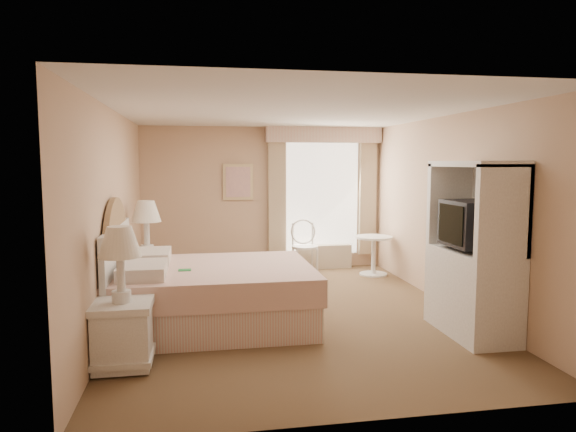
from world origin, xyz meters
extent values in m
cube|color=brown|center=(0.00, 0.00, 0.00)|extent=(4.20, 5.50, 0.01)
cube|color=silver|center=(0.00, 0.00, 2.50)|extent=(4.20, 5.50, 0.01)
cube|color=#D1AC8B|center=(0.00, 2.75, 1.25)|extent=(4.20, 0.01, 2.50)
cube|color=#D1AC8B|center=(0.00, -2.75, 1.25)|extent=(4.20, 0.01, 2.50)
cube|color=#D1AC8B|center=(-2.10, 0.00, 1.25)|extent=(0.01, 5.50, 2.50)
cube|color=#D1AC8B|center=(2.10, 0.00, 1.25)|extent=(0.01, 5.50, 2.50)
cube|color=white|center=(1.05, 2.72, 1.25)|extent=(1.30, 0.02, 2.00)
cube|color=tan|center=(0.22, 2.67, 1.25)|extent=(0.30, 0.08, 2.05)
cube|color=tan|center=(1.88, 2.67, 1.25)|extent=(0.30, 0.08, 2.05)
cube|color=tan|center=(1.05, 2.63, 2.37)|extent=(2.05, 0.20, 0.28)
cube|color=beige|center=(1.05, 2.63, 0.21)|extent=(1.00, 0.22, 0.42)
cube|color=#DABD86|center=(-0.45, 2.72, 1.55)|extent=(0.52, 0.03, 0.62)
cube|color=beige|center=(-0.45, 2.70, 1.55)|extent=(0.42, 0.02, 0.52)
cube|color=tan|center=(-1.00, -0.27, 0.19)|extent=(2.25, 1.72, 0.39)
cube|color=beige|center=(-1.00, -0.27, 0.54)|extent=(2.32, 1.78, 0.30)
cube|color=beige|center=(-1.73, -0.68, 0.75)|extent=(0.48, 0.66, 0.15)
cube|color=beige|center=(-1.73, 0.14, 0.75)|extent=(0.48, 0.66, 0.15)
cube|color=#268D42|center=(-1.30, -0.43, 0.69)|extent=(0.14, 0.10, 0.01)
cube|color=silver|center=(-2.05, -0.27, 0.59)|extent=(0.06, 1.82, 1.18)
cylinder|color=#967150|center=(-2.05, -0.27, 0.70)|extent=(0.05, 1.61, 1.61)
cube|color=white|center=(-1.84, -1.43, 0.29)|extent=(0.49, 0.49, 0.54)
cube|color=white|center=(-1.84, -1.43, 0.59)|extent=(0.54, 0.54, 0.06)
cube|color=white|center=(-1.84, -1.43, 0.11)|extent=(0.54, 0.54, 0.05)
cylinder|color=silver|center=(-1.84, -1.43, 0.67)|extent=(0.17, 0.17, 0.11)
cylinder|color=silver|center=(-1.84, -1.43, 0.89)|extent=(0.07, 0.07, 0.43)
cone|color=white|center=(-1.84, -1.43, 1.18)|extent=(0.39, 0.39, 0.28)
cube|color=white|center=(-1.84, 1.02, 0.30)|extent=(0.51, 0.51, 0.56)
cube|color=white|center=(-1.84, 1.02, 0.61)|extent=(0.56, 0.56, 0.07)
cube|color=white|center=(-1.84, 1.02, 0.11)|extent=(0.56, 0.56, 0.06)
cylinder|color=silver|center=(-1.84, 1.02, 0.70)|extent=(0.18, 0.18, 0.11)
cylinder|color=silver|center=(-1.84, 1.02, 0.92)|extent=(0.08, 0.08, 0.44)
cone|color=white|center=(-1.84, 1.02, 1.22)|extent=(0.40, 0.40, 0.29)
cylinder|color=silver|center=(1.75, 1.94, 0.01)|extent=(0.46, 0.46, 0.03)
cylinder|color=silver|center=(1.75, 1.94, 0.33)|extent=(0.07, 0.07, 0.62)
cylinder|color=white|center=(1.75, 1.94, 0.64)|extent=(0.62, 0.62, 0.04)
cylinder|color=silver|center=(0.46, 2.03, 0.23)|extent=(0.03, 0.03, 0.45)
cylinder|color=silver|center=(0.80, 2.03, 0.23)|extent=(0.03, 0.03, 0.45)
cylinder|color=silver|center=(0.45, 2.37, 0.23)|extent=(0.03, 0.03, 0.45)
cylinder|color=silver|center=(0.79, 2.38, 0.23)|extent=(0.03, 0.03, 0.45)
cylinder|color=white|center=(0.63, 2.20, 0.46)|extent=(0.45, 0.45, 0.04)
torus|color=silver|center=(0.62, 2.34, 0.71)|extent=(0.44, 0.12, 0.43)
cylinder|color=silver|center=(0.45, 2.37, 0.66)|extent=(0.03, 0.03, 0.40)
cylinder|color=silver|center=(0.79, 2.38, 0.66)|extent=(0.03, 0.03, 0.40)
cube|color=white|center=(1.81, -1.10, 0.47)|extent=(0.57, 1.14, 0.94)
cube|color=white|center=(1.81, -1.63, 1.40)|extent=(0.57, 0.08, 0.94)
cube|color=white|center=(1.81, -0.57, 1.40)|extent=(0.57, 0.08, 0.94)
cube|color=white|center=(1.81, -1.10, 1.87)|extent=(0.57, 1.14, 0.06)
cube|color=white|center=(2.07, -1.10, 1.40)|extent=(0.04, 1.14, 0.94)
cube|color=black|center=(1.78, -1.10, 1.23)|extent=(0.50, 0.62, 0.50)
cube|color=black|center=(1.53, -1.10, 1.23)|extent=(0.02, 0.52, 0.42)
camera|label=1|loc=(-1.14, -6.18, 1.89)|focal=32.00mm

